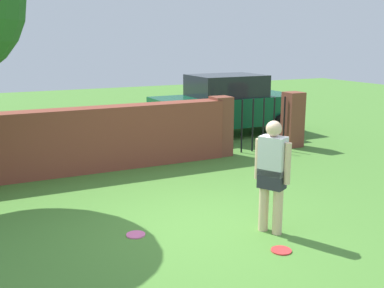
{
  "coord_description": "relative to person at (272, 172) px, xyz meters",
  "views": [
    {
      "loc": [
        -2.84,
        -5.64,
        2.7
      ],
      "look_at": [
        0.44,
        1.09,
        1.0
      ],
      "focal_mm": 43.22,
      "sensor_mm": 36.0,
      "label": 1
    }
  ],
  "objects": [
    {
      "name": "ground_plane",
      "position": [
        -0.88,
        0.56,
        -0.9
      ],
      "size": [
        40.0,
        40.0,
        0.0
      ],
      "primitive_type": "plane",
      "color": "#4C8433"
    },
    {
      "name": "brick_wall",
      "position": [
        -2.38,
        4.24,
        -0.23
      ],
      "size": [
        7.72,
        0.5,
        1.34
      ],
      "primitive_type": "cube",
      "color": "brown",
      "rests_on": "ground"
    },
    {
      "name": "person",
      "position": [
        0.0,
        0.0,
        0.0
      ],
      "size": [
        0.36,
        0.49,
        1.62
      ],
      "rotation": [
        0.0,
        0.0,
        2.06
      ],
      "color": "beige",
      "rests_on": "ground"
    },
    {
      "name": "fence_gate",
      "position": [
        2.63,
        4.24,
        -0.2
      ],
      "size": [
        2.54,
        0.44,
        1.4
      ],
      "color": "brown",
      "rests_on": "ground"
    },
    {
      "name": "car",
      "position": [
        2.91,
        6.3,
        -0.04
      ],
      "size": [
        4.22,
        1.95,
        1.72
      ],
      "rotation": [
        0.0,
        0.0,
        3.15
      ],
      "color": "#0C4C2D",
      "rests_on": "ground"
    },
    {
      "name": "frisbee_pink",
      "position": [
        -1.77,
        0.73,
        -0.89
      ],
      "size": [
        0.27,
        0.27,
        0.02
      ],
      "primitive_type": "cylinder",
      "color": "pink",
      "rests_on": "ground"
    },
    {
      "name": "frisbee_red",
      "position": [
        -0.23,
        -0.58,
        -0.89
      ],
      "size": [
        0.27,
        0.27,
        0.02
      ],
      "primitive_type": "cylinder",
      "color": "red",
      "rests_on": "ground"
    }
  ]
}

